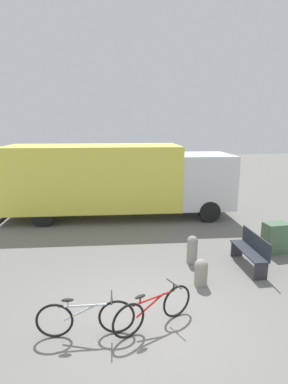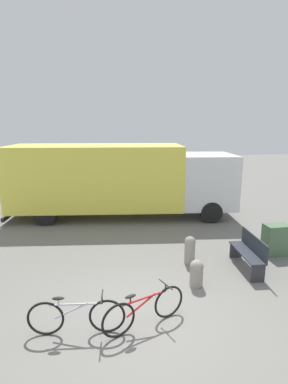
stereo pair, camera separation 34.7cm
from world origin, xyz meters
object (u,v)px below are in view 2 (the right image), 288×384
object	(u,v)px
delivery_truck	(120,178)
park_bench	(249,251)
utility_box	(276,239)
bicycle_middle	(145,310)
bicycle_near	(76,316)
bollard_near_bench	(196,272)
bollard_far_bench	(190,249)

from	to	relation	value
delivery_truck	park_bench	xyz separation A→B (m)	(2.90, -5.31, -1.12)
utility_box	bicycle_middle	bearing A→B (deg)	-149.41
bicycle_middle	delivery_truck	bearing A→B (deg)	67.01
park_bench	bicycle_near	world-z (taller)	park_bench
bicycle_middle	park_bench	bearing A→B (deg)	9.16
utility_box	bollard_near_bench	bearing A→B (deg)	-155.36
delivery_truck	bollard_far_bench	size ratio (longest dim) A/B	11.96
bicycle_near	bollard_near_bench	xyz separation A→B (m)	(2.69, 1.22, -0.01)
delivery_truck	bollard_far_bench	world-z (taller)	delivery_truck
bicycle_near	utility_box	bearing A→B (deg)	30.64
bollard_near_bench	utility_box	world-z (taller)	utility_box
bicycle_middle	utility_box	size ratio (longest dim) A/B	1.84
bicycle_middle	bollard_near_bench	distance (m)	1.90
bollard_far_bench	utility_box	world-z (taller)	utility_box
park_bench	bollard_near_bench	xyz separation A→B (m)	(-1.65, -0.59, -0.15)
bicycle_middle	bollard_near_bench	xyz separation A→B (m)	(1.45, 1.24, -0.01)
bollard_far_bench	delivery_truck	bearing A→B (deg)	107.19
bicycle_near	bollard_far_bench	bearing A→B (deg)	45.42
bollard_far_bench	utility_box	size ratio (longest dim) A/B	0.86
bollard_near_bench	bollard_far_bench	bearing A→B (deg)	79.43
bollard_near_bench	utility_box	xyz separation A→B (m)	(2.88, 1.32, 0.10)
park_bench	utility_box	world-z (taller)	park_bench
delivery_truck	bollard_near_bench	xyz separation A→B (m)	(1.25, -5.90, -1.27)
bicycle_near	utility_box	xyz separation A→B (m)	(5.57, 2.54, 0.09)
park_bench	bollard_near_bench	bearing A→B (deg)	114.67
bicycle_near	bicycle_middle	bearing A→B (deg)	5.55
delivery_truck	bicycle_near	bearing A→B (deg)	-94.52
delivery_truck	bicycle_middle	world-z (taller)	delivery_truck
utility_box	park_bench	bearing A→B (deg)	-149.33
delivery_truck	bicycle_near	distance (m)	7.37
delivery_truck	bicycle_near	world-z (taller)	delivery_truck
delivery_truck	park_bench	world-z (taller)	delivery_truck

